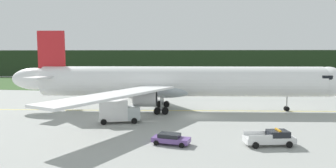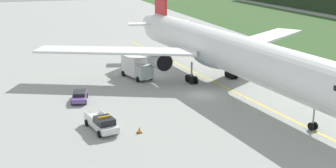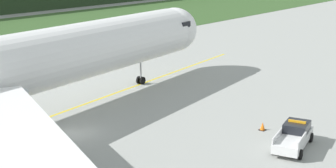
{
  "view_description": "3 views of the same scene",
  "coord_description": "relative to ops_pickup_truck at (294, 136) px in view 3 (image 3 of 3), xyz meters",
  "views": [
    {
      "loc": [
        1.87,
        -52.35,
        10.8
      ],
      "look_at": [
        -5.54,
        3.22,
        5.11
      ],
      "focal_mm": 33.15,
      "sensor_mm": 36.0,
      "label": 1
    },
    {
      "loc": [
        55.3,
        -23.03,
        18.35
      ],
      "look_at": [
        5.28,
        -6.9,
        3.6
      ],
      "focal_mm": 47.33,
      "sensor_mm": 36.0,
      "label": 2
    },
    {
      "loc": [
        -25.68,
        -31.29,
        14.73
      ],
      "look_at": [
        5.39,
        -6.17,
        4.29
      ],
      "focal_mm": 53.35,
      "sensor_mm": 36.0,
      "label": 3
    }
  ],
  "objects": [
    {
      "name": "apron_cone",
      "position": [
        1.94,
        3.79,
        -0.56
      ],
      "size": [
        0.56,
        0.56,
        0.71
      ],
      "color": "black",
      "rests_on": "ground"
    },
    {
      "name": "ops_pickup_truck",
      "position": [
        0.0,
        0.0,
        0.0
      ],
      "size": [
        6.08,
        3.19,
        1.94
      ],
      "color": "silver",
      "rests_on": "ground"
    },
    {
      "name": "ground",
      "position": [
        -9.11,
        15.87,
        -0.9
      ],
      "size": [
        320.0,
        320.0,
        0.0
      ],
      "primitive_type": "plane",
      "color": "#999C97"
    },
    {
      "name": "taxiway_centerline_main",
      "position": [
        -12.35,
        20.48,
        -0.9
      ],
      "size": [
        81.72,
        8.76,
        0.01
      ],
      "primitive_type": "cube",
      "rotation": [
        0.0,
        0.0,
        0.1
      ],
      "color": "yellow",
      "rests_on": "ground"
    }
  ]
}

